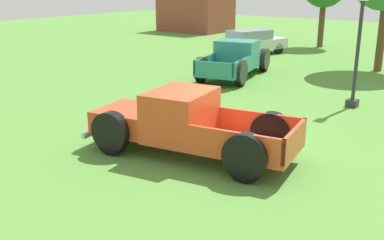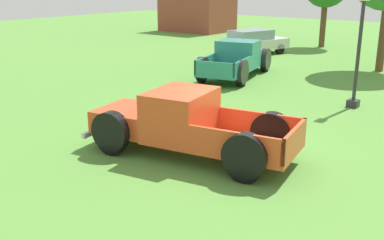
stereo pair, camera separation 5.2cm
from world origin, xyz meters
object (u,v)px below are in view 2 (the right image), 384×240
pickup_truck_behind_right (238,59)px  lamp_post_near (359,46)px  sedan_distant_a (252,42)px  pickup_truck_foreground (178,123)px

pickup_truck_behind_right → lamp_post_near: size_ratio=1.38×
sedan_distant_a → lamp_post_near: size_ratio=1.15×
pickup_truck_foreground → pickup_truck_behind_right: bearing=113.3°
pickup_truck_foreground → pickup_truck_behind_right: size_ratio=1.00×
sedan_distant_a → lamp_post_near: lamp_post_near is taller
pickup_truck_behind_right → pickup_truck_foreground: bearing=-66.7°
sedan_distant_a → pickup_truck_behind_right: bearing=-65.5°
sedan_distant_a → pickup_truck_foreground: bearing=-66.2°
pickup_truck_behind_right → sedan_distant_a: bearing=114.5°
pickup_truck_behind_right → lamp_post_near: bearing=-20.2°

